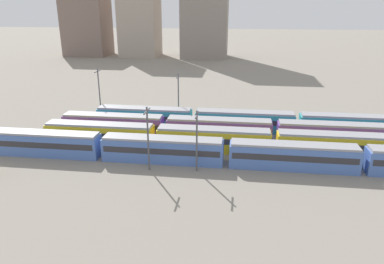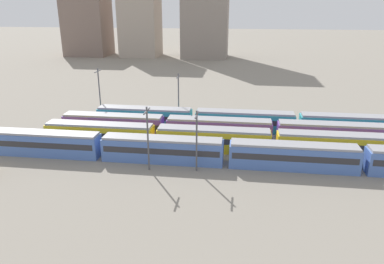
% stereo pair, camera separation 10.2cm
% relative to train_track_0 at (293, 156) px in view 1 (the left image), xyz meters
% --- Properties ---
extents(ground_plane, '(600.00, 600.00, 0.00)m').
position_rel_train_track_0_xyz_m(ground_plane, '(-26.24, 7.80, -1.90)').
color(ground_plane, gray).
extents(train_track_0, '(93.60, 3.06, 3.75)m').
position_rel_train_track_0_xyz_m(train_track_0, '(0.00, 0.00, 0.00)').
color(train_track_0, '#4C70BC').
rests_on(train_track_0, ground_plane).
extents(train_track_1, '(55.80, 3.06, 3.75)m').
position_rel_train_track_0_xyz_m(train_track_1, '(-11.74, 5.20, -0.00)').
color(train_track_1, yellow).
rests_on(train_track_1, ground_plane).
extents(train_track_3, '(74.70, 3.06, 3.75)m').
position_rel_train_track_0_xyz_m(train_track_3, '(2.65, 15.60, 0.00)').
color(train_track_3, teal).
rests_on(train_track_3, ground_plane).
extents(catenary_pole_0, '(0.24, 3.20, 8.86)m').
position_rel_train_track_0_xyz_m(catenary_pole_0, '(-13.47, -2.72, 3.06)').
color(catenary_pole_0, '#4C4C51').
rests_on(catenary_pole_0, ground_plane).
extents(catenary_pole_1, '(0.24, 3.20, 9.87)m').
position_rel_train_track_0_xyz_m(catenary_pole_1, '(-19.62, 18.50, 3.58)').
color(catenary_pole_1, '#4C4C51').
rests_on(catenary_pole_1, ground_plane).
extents(catenary_pole_2, '(0.24, 3.20, 9.28)m').
position_rel_train_track_0_xyz_m(catenary_pole_2, '(-20.20, -3.22, 3.27)').
color(catenary_pole_2, '#4C4C51').
rests_on(catenary_pole_2, ground_plane).
extents(catenary_pole_3, '(0.24, 3.20, 10.47)m').
position_rel_train_track_0_xyz_m(catenary_pole_3, '(-35.62, 18.75, 3.89)').
color(catenary_pole_3, '#4C4C51').
rests_on(catenary_pole_3, ground_plane).
extents(distant_building_0, '(18.54, 15.87, 28.94)m').
position_rel_train_track_0_xyz_m(distant_building_0, '(-76.97, 112.42, 12.57)').
color(distant_building_0, '#7A665B').
rests_on(distant_building_0, ground_plane).
extents(distant_building_1, '(16.14, 16.13, 38.45)m').
position_rel_train_track_0_xyz_m(distant_building_1, '(-52.57, 112.42, 17.32)').
color(distant_building_1, '#A89989').
rests_on(distant_building_1, ground_plane).
extents(distant_building_2, '(19.35, 16.91, 47.20)m').
position_rel_train_track_0_xyz_m(distant_building_2, '(-23.94, 112.42, 21.70)').
color(distant_building_2, gray).
rests_on(distant_building_2, ground_plane).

